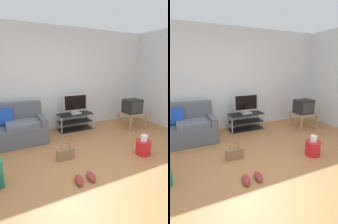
{
  "view_description": "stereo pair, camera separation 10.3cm",
  "coord_description": "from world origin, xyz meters",
  "views": [
    {
      "loc": [
        -1.26,
        -2.16,
        1.67
      ],
      "look_at": [
        0.46,
        1.27,
        0.69
      ],
      "focal_mm": 28.12,
      "sensor_mm": 36.0,
      "label": 1
    },
    {
      "loc": [
        -1.17,
        -2.2,
        1.67
      ],
      "look_at": [
        0.46,
        1.27,
        0.69
      ],
      "focal_mm": 28.12,
      "sensor_mm": 36.0,
      "label": 2
    }
  ],
  "objects": [
    {
      "name": "wall_back",
      "position": [
        0.0,
        2.45,
        1.35
      ],
      "size": [
        9.0,
        0.1,
        2.7
      ],
      "primitive_type": "cube",
      "color": "silver",
      "rests_on": "ground_plane"
    },
    {
      "name": "side_table",
      "position": [
        2.13,
        1.54,
        0.36
      ],
      "size": [
        0.59,
        0.59,
        0.41
      ],
      "color": "tan",
      "rests_on": "ground_plane"
    },
    {
      "name": "tv_stand",
      "position": [
        0.59,
        2.08,
        0.22
      ],
      "size": [
        0.95,
        0.4,
        0.45
      ],
      "color": "black",
      "rests_on": "ground_plane"
    },
    {
      "name": "flat_tv",
      "position": [
        0.59,
        2.06,
        0.71
      ],
      "size": [
        0.68,
        0.22,
        0.53
      ],
      "color": "#B2B2B7",
      "rests_on": "tv_stand"
    },
    {
      "name": "ground_plane",
      "position": [
        0.0,
        0.0,
        -0.01
      ],
      "size": [
        9.0,
        9.8,
        0.02
      ],
      "primitive_type": "cube",
      "color": "#B27542"
    },
    {
      "name": "handbag",
      "position": [
        -0.23,
        0.66,
        0.11
      ],
      "size": [
        0.32,
        0.13,
        0.33
      ],
      "rotation": [
        0.0,
        0.0,
        0.4
      ],
      "color": "olive",
      "rests_on": "ground_plane"
    },
    {
      "name": "sneakers_pair",
      "position": [
        -0.21,
        -0.09,
        0.04
      ],
      "size": [
        0.36,
        0.28,
        0.09
      ],
      "color": "#993333",
      "rests_on": "ground_plane"
    },
    {
      "name": "crt_tv",
      "position": [
        2.13,
        1.55,
        0.61
      ],
      "size": [
        0.46,
        0.4,
        0.38
      ],
      "color": "#232326",
      "rests_on": "side_table"
    },
    {
      "name": "cleaning_bucket",
      "position": [
        1.2,
        0.16,
        0.17
      ],
      "size": [
        0.3,
        0.3,
        0.4
      ],
      "color": "red",
      "rests_on": "ground_plane"
    }
  ]
}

